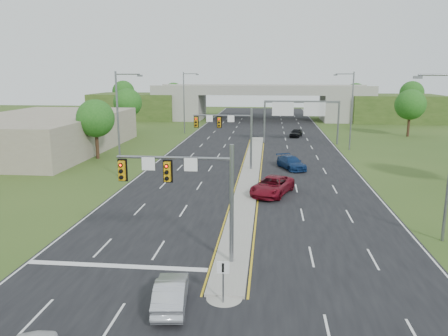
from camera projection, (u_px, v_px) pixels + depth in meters
ground at (231, 264)px, 25.24m from camera, size 240.00×240.00×0.00m
road at (254, 154)px, 59.25m from camera, size 24.00×160.00×0.02m
median at (250, 173)px, 47.57m from camera, size 2.00×54.00×0.16m
median_nose at (224, 297)px, 21.34m from camera, size 2.00×2.00×0.16m
lane_markings at (247, 163)px, 53.40m from camera, size 23.72×160.00×0.01m
signal_mast_near at (191, 184)px, 24.40m from camera, size 6.62×0.60×7.00m
signal_mast_far at (231, 129)px, 48.69m from camera, size 6.62×0.60×7.00m
keep_right_sign at (223, 275)px, 20.52m from camera, size 0.60×0.13×2.20m
sign_gantry at (300, 110)px, 67.10m from camera, size 11.58×0.44×6.67m
overpass at (261, 105)px, 102.23m from camera, size 80.00×14.00×8.10m
lightpole_l_mid at (120, 120)px, 44.74m from camera, size 2.85×0.25×11.00m
lightpole_l_far at (185, 100)px, 78.75m from camera, size 2.85×0.25×11.00m
lightpole_r_far at (350, 107)px, 61.46m from camera, size 2.85×0.25×11.00m
tree_l_near at (96, 118)px, 55.34m from camera, size 4.80×4.80×7.60m
tree_l_mid at (128, 103)px, 79.97m from camera, size 5.20×5.20×8.12m
tree_r_mid at (410, 105)px, 74.86m from camera, size 5.20×5.20×8.12m
tree_back_a at (123, 92)px, 119.23m from camera, size 6.00×6.00×8.85m
tree_back_b at (174, 93)px, 117.86m from camera, size 5.60×5.60×8.32m
tree_back_c at (356, 94)px, 112.96m from camera, size 5.60×5.60×8.32m
tree_back_d at (412, 93)px, 111.46m from camera, size 6.00×6.00×8.85m
commercial_building at (42, 133)px, 61.79m from camera, size 18.00×30.00×5.00m
car_silver at (171, 293)px, 20.51m from camera, size 1.94×4.26×1.36m
car_far_a at (272, 186)px, 39.46m from camera, size 4.50×6.41×1.62m
car_far_b at (291, 163)px, 50.08m from camera, size 3.77×5.38×1.45m
car_far_c at (296, 133)px, 75.40m from camera, size 2.69×4.39×1.40m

